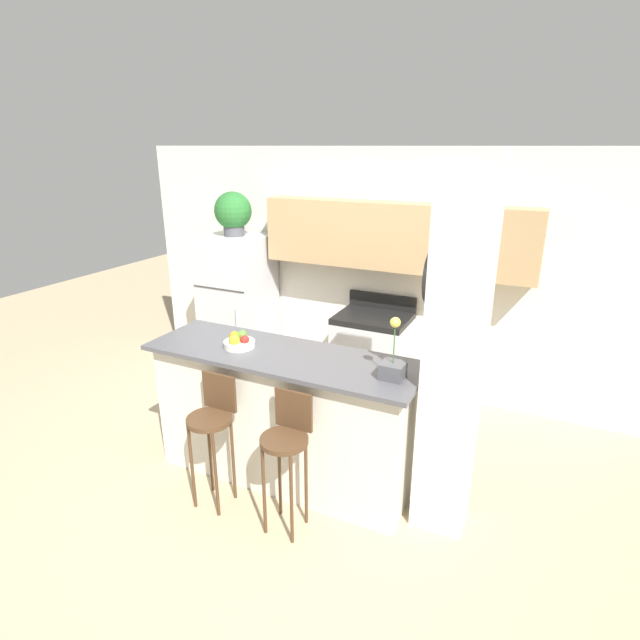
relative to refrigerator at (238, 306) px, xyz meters
The scene contains 12 objects.
ground_plane 2.28m from the refrigerator, 46.55° to the right, with size 14.00×14.00×0.00m, color tan.
wall_back 1.74m from the refrigerator, 11.74° to the left, with size 5.60×0.38×2.55m.
pillar_right 3.14m from the refrigerator, 28.87° to the right, with size 0.38×0.34×2.55m.
counter_bar 2.14m from the refrigerator, 46.55° to the right, with size 2.14×0.68×1.08m.
refrigerator is the anchor object (origin of this frame).
stove_range 1.66m from the refrigerator, ahead, with size 0.74×0.60×1.07m.
bar_stool_left 2.34m from the refrigerator, 60.25° to the right, with size 0.33×0.33×1.01m.
bar_stool_right 2.69m from the refrigerator, 48.85° to the right, with size 0.33×0.33×1.01m.
potted_plant_on_fridge 1.06m from the refrigerator, 116.23° to the left, with size 0.40×0.40×0.47m.
orchid_vase 2.85m from the refrigerator, 34.01° to the right, with size 0.16×0.16×0.43m.
fruit_bowl 1.95m from the refrigerator, 54.91° to the right, with size 0.24×0.24×0.12m.
trash_bin 0.87m from the refrigerator, 23.47° to the right, with size 0.28×0.28×0.38m.
Camera 1 is at (1.75, -2.98, 2.55)m, focal length 28.00 mm.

